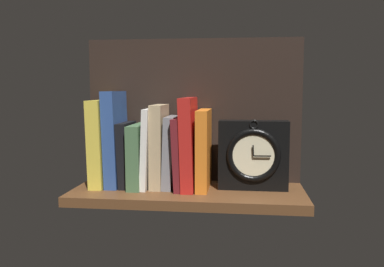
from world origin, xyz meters
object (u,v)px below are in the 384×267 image
object	(u,v)px
book_yellow_seinlanguage	(102,143)
book_green_romantic	(139,155)
book_red_requiem	(191,143)
framed_clock	(253,155)
book_white_catcher	(149,148)
book_orange_pandolfini	(204,149)
book_tan_shortstories	(159,146)
book_maroon_dawkins	(180,152)
book_blue_modern	(115,139)
book_gray_chess	(171,152)
book_black_skeptic	(127,154)

from	to	relation	value
book_yellow_seinlanguage	book_green_romantic	distance (cm)	11.03
book_green_romantic	book_red_requiem	xyz separation A→B (cm)	(14.34, 0.00, 3.65)
book_green_romantic	framed_clock	world-z (taller)	framed_clock
book_yellow_seinlanguage	book_white_catcher	distance (cm)	13.42
book_white_catcher	framed_clock	size ratio (longest dim) A/B	1.14
book_yellow_seinlanguage	book_orange_pandolfini	distance (cm)	28.32
book_tan_shortstories	book_red_requiem	distance (cm)	8.83
framed_clock	book_red_requiem	bearing A→B (deg)	179.48
book_white_catcher	book_maroon_dawkins	world-z (taller)	book_white_catcher
book_red_requiem	book_blue_modern	bearing A→B (deg)	180.00
book_blue_modern	book_maroon_dawkins	world-z (taller)	book_blue_modern
book_gray_chess	book_maroon_dawkins	distance (cm)	2.64
book_gray_chess	book_orange_pandolfini	bearing A→B (deg)	0.00
book_white_catcher	book_green_romantic	bearing A→B (deg)	180.00
book_green_romantic	book_white_catcher	xyz separation A→B (cm)	(2.85, 0.00, 2.17)
book_tan_shortstories	book_gray_chess	world-z (taller)	book_tan_shortstories
book_yellow_seinlanguage	book_red_requiem	world-z (taller)	book_red_requiem
book_white_catcher	book_red_requiem	bearing A→B (deg)	0.00
book_orange_pandolfini	framed_clock	xyz separation A→B (cm)	(13.16, -0.15, -1.33)
book_red_requiem	book_orange_pandolfini	size ratio (longest dim) A/B	1.15
book_gray_chess	book_red_requiem	size ratio (longest dim) A/B	0.79
book_gray_chess	book_maroon_dawkins	world-z (taller)	book_gray_chess
book_black_skeptic	book_maroon_dawkins	xyz separation A→B (cm)	(14.75, 0.00, 0.75)
book_orange_pandolfini	book_black_skeptic	bearing A→B (deg)	180.00
book_green_romantic	book_white_catcher	world-z (taller)	book_white_catcher
book_yellow_seinlanguage	framed_clock	distance (cm)	41.52
book_blue_modern	book_white_catcher	world-z (taller)	book_blue_modern
book_green_romantic	book_orange_pandolfini	distance (cm)	17.88
book_black_skeptic	book_tan_shortstories	bearing A→B (deg)	0.00
book_gray_chess	book_maroon_dawkins	size ratio (longest dim) A/B	1.01
book_maroon_dawkins	book_red_requiem	xyz separation A→B (cm)	(2.94, 0.00, 2.66)
book_yellow_seinlanguage	book_white_catcher	world-z (taller)	book_yellow_seinlanguage
book_blue_modern	book_yellow_seinlanguage	bearing A→B (deg)	180.00
book_black_skeptic	book_orange_pandolfini	size ratio (longest dim) A/B	0.83
book_yellow_seinlanguage	book_tan_shortstories	size ratio (longest dim) A/B	1.05
book_green_romantic	book_white_catcher	distance (cm)	3.58
book_green_romantic	book_orange_pandolfini	xyz separation A→B (cm)	(17.76, 0.00, 2.04)
book_white_catcher	book_gray_chess	world-z (taller)	book_white_catcher
book_green_romantic	book_yellow_seinlanguage	bearing A→B (deg)	180.00
book_yellow_seinlanguage	book_green_romantic	bearing A→B (deg)	0.00
book_blue_modern	book_red_requiem	bearing A→B (deg)	0.00
book_green_romantic	book_white_catcher	bearing A→B (deg)	0.00
book_tan_shortstories	book_maroon_dawkins	bearing A→B (deg)	0.00
book_yellow_seinlanguage	book_maroon_dawkins	size ratio (longest dim) A/B	1.24
book_blue_modern	book_green_romantic	distance (cm)	8.05
framed_clock	book_green_romantic	bearing A→B (deg)	179.72
book_orange_pandolfini	book_blue_modern	bearing A→B (deg)	180.00
book_black_skeptic	book_gray_chess	xyz separation A→B (cm)	(12.12, 0.00, 0.88)
book_tan_shortstories	framed_clock	size ratio (longest dim) A/B	1.20
book_black_skeptic	book_white_catcher	xyz separation A→B (cm)	(6.20, 0.00, 1.94)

